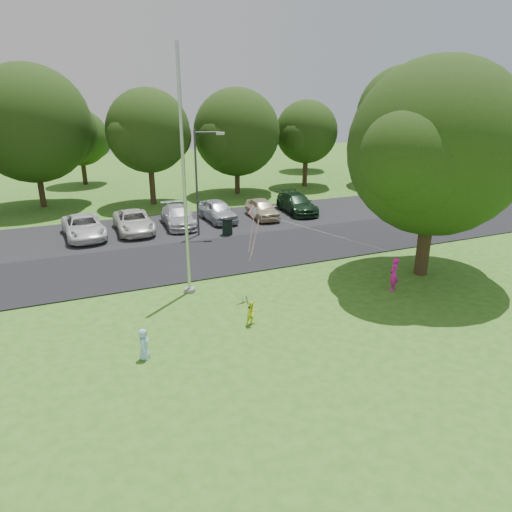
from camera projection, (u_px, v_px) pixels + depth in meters
name	position (u px, v px, depth m)	size (l,w,h in m)	color
ground	(317.00, 327.00, 16.89)	(120.00, 120.00, 0.00)	#356D1C
park_road	(233.00, 253.00, 24.70)	(60.00, 6.00, 0.06)	black
parking_strip	(199.00, 224.00, 30.34)	(42.00, 7.00, 0.06)	black
flagpole	(185.00, 198.00, 18.56)	(0.50, 0.50, 10.00)	#B7BABF
street_lamp	(200.00, 174.00, 26.67)	(1.73, 0.67, 6.30)	#3F3F44
trash_can	(227.00, 227.00, 27.83)	(0.67, 0.67, 1.05)	black
big_tree	(435.00, 152.00, 19.95)	(8.57, 7.75, 9.80)	#332316
tree_row	(185.00, 127.00, 36.63)	(64.35, 11.94, 10.88)	#332316
horizon_trees	(185.00, 136.00, 46.39)	(77.46, 7.20, 7.02)	#332316
parked_cars	(193.00, 215.00, 29.93)	(17.03, 5.34, 1.41)	silver
woman	(394.00, 274.00, 19.81)	(0.56, 0.37, 1.53)	#E71EAA
child_yellow	(252.00, 313.00, 16.90)	(0.46, 0.36, 0.95)	#F3FF28
child_blue	(144.00, 344.00, 14.68)	(0.52, 0.34, 1.06)	#A2D5F8
kite	(258.00, 224.00, 18.65)	(6.04, 2.27, 2.44)	pink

